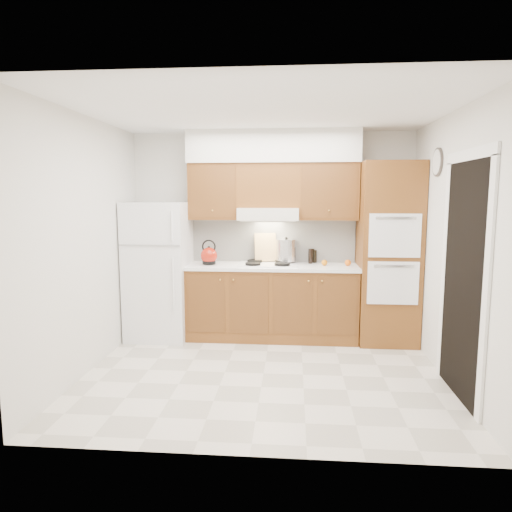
{
  "coord_description": "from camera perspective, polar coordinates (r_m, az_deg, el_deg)",
  "views": [
    {
      "loc": [
        0.29,
        -4.45,
        1.81
      ],
      "look_at": [
        -0.11,
        0.45,
        1.15
      ],
      "focal_mm": 32.0,
      "sensor_mm": 36.0,
      "label": 1
    }
  ],
  "objects": [
    {
      "name": "soffit",
      "position": [
        5.8,
        2.14,
        13.48
      ],
      "size": [
        2.13,
        0.36,
        0.4
      ],
      "primitive_type": "cube",
      "color": "silver",
      "rests_on": "wall_back"
    },
    {
      "name": "wall_right",
      "position": [
        4.72,
        23.35,
        0.83
      ],
      "size": [
        0.02,
        3.0,
        2.6
      ],
      "primitive_type": "cube",
      "color": "silver",
      "rests_on": "floor"
    },
    {
      "name": "backsplash",
      "position": [
        5.97,
        2.16,
        1.96
      ],
      "size": [
        2.11,
        0.03,
        0.56
      ],
      "primitive_type": "cube",
      "color": "white",
      "rests_on": "countertop"
    },
    {
      "name": "wall_left",
      "position": [
        4.94,
        -20.34,
        1.25
      ],
      "size": [
        0.02,
        3.0,
        2.6
      ],
      "primitive_type": "cube",
      "color": "silver",
      "rests_on": "floor"
    },
    {
      "name": "upper_cab_left",
      "position": [
        5.87,
        -5.19,
        8.0
      ],
      "size": [
        0.63,
        0.33,
        0.7
      ],
      "primitive_type": "cube",
      "color": "brown",
      "rests_on": "wall_back"
    },
    {
      "name": "base_cabinets",
      "position": [
        5.81,
        1.99,
        -5.89
      ],
      "size": [
        2.11,
        0.6,
        0.9
      ],
      "primitive_type": "cube",
      "color": "brown",
      "rests_on": "floor"
    },
    {
      "name": "wall_clock",
      "position": [
        5.23,
        21.75,
        10.85
      ],
      "size": [
        0.02,
        0.3,
        0.3
      ],
      "primitive_type": "cylinder",
      "rotation": [
        0.0,
        1.57,
        0.0
      ],
      "color": "#3F3833",
      "rests_on": "wall_right"
    },
    {
      "name": "kettle",
      "position": [
        5.74,
        -5.9,
        0.04
      ],
      "size": [
        0.24,
        0.24,
        0.21
      ],
      "primitive_type": "sphere",
      "rotation": [
        0.0,
        0.0,
        0.18
      ],
      "color": "#97190B",
      "rests_on": "countertop"
    },
    {
      "name": "range_hood",
      "position": [
        5.73,
        1.58,
        5.29
      ],
      "size": [
        0.75,
        0.45,
        0.15
      ],
      "primitive_type": "cube",
      "color": "silver",
      "rests_on": "wall_back"
    },
    {
      "name": "upper_cab_right",
      "position": [
        5.8,
        9.02,
        7.95
      ],
      "size": [
        0.73,
        0.33,
        0.7
      ],
      "primitive_type": "cube",
      "color": "brown",
      "rests_on": "wall_back"
    },
    {
      "name": "cooktop",
      "position": [
        5.73,
        1.52,
        -1.03
      ],
      "size": [
        0.74,
        0.5,
        0.01
      ],
      "primitive_type": "cube",
      "color": "white",
      "rests_on": "countertop"
    },
    {
      "name": "condiment_c",
      "position": [
        5.94,
        7.33,
        -0.04
      ],
      "size": [
        0.07,
        0.07,
        0.16
      ],
      "primitive_type": "cylinder",
      "rotation": [
        0.0,
        0.0,
        -0.35
      ],
      "color": "black",
      "rests_on": "countertop"
    },
    {
      "name": "condiment_a",
      "position": [
        5.86,
        6.82,
        -0.01
      ],
      "size": [
        0.05,
        0.05,
        0.19
      ],
      "primitive_type": "cylinder",
      "rotation": [
        0.0,
        0.0,
        -0.0
      ],
      "color": "black",
      "rests_on": "countertop"
    },
    {
      "name": "orange_far",
      "position": [
        5.71,
        8.55,
        -0.83
      ],
      "size": [
        0.09,
        0.09,
        0.07
      ],
      "primitive_type": "sphere",
      "rotation": [
        0.0,
        0.0,
        -0.32
      ],
      "color": "#FF9E0D",
      "rests_on": "countertop"
    },
    {
      "name": "countertop",
      "position": [
        5.71,
        2.01,
        -1.32
      ],
      "size": [
        2.13,
        0.62,
        0.04
      ],
      "primitive_type": "cube",
      "color": "white",
      "rests_on": "base_cabinets"
    },
    {
      "name": "fridge",
      "position": [
        5.91,
        -12.0,
        -1.77
      ],
      "size": [
        0.75,
        0.72,
        1.72
      ],
      "primitive_type": "cube",
      "color": "white",
      "rests_on": "floor"
    },
    {
      "name": "ceiling",
      "position": [
        4.53,
        1.03,
        17.71
      ],
      "size": [
        3.6,
        3.6,
        0.0
      ],
      "primitive_type": "plane",
      "color": "white",
      "rests_on": "wall_back"
    },
    {
      "name": "doorway",
      "position": [
        4.43,
        24.46,
        -2.92
      ],
      "size": [
        0.02,
        0.9,
        2.1
      ],
      "primitive_type": "cube",
      "color": "black",
      "rests_on": "floor"
    },
    {
      "name": "stock_pot",
      "position": [
        5.84,
        3.8,
        0.7
      ],
      "size": [
        0.34,
        0.34,
        0.27
      ],
      "primitive_type": "cylinder",
      "rotation": [
        0.0,
        0.0,
        0.38
      ],
      "color": "silver",
      "rests_on": "cooktop"
    },
    {
      "name": "upper_cab_over_hood",
      "position": [
        5.79,
        1.63,
        8.78
      ],
      "size": [
        0.75,
        0.33,
        0.55
      ],
      "primitive_type": "cube",
      "color": "brown",
      "rests_on": "range_hood"
    },
    {
      "name": "oven_cabinet",
      "position": [
        5.78,
        16.16,
        0.29
      ],
      "size": [
        0.7,
        0.65,
        2.2
      ],
      "primitive_type": "cube",
      "color": "brown",
      "rests_on": "floor"
    },
    {
      "name": "wall_back",
      "position": [
        5.97,
        1.93,
        2.74
      ],
      "size": [
        3.6,
        0.02,
        2.6
      ],
      "primitive_type": "cube",
      "color": "silver",
      "rests_on": "floor"
    },
    {
      "name": "orange_near",
      "position": [
        5.73,
        11.42,
        -0.84
      ],
      "size": [
        0.09,
        0.09,
        0.08
      ],
      "primitive_type": "sphere",
      "rotation": [
        0.0,
        0.0,
        0.13
      ],
      "color": "#E5540C",
      "rests_on": "countertop"
    },
    {
      "name": "condiment_b",
      "position": [
        5.95,
        7.02,
        0.05
      ],
      "size": [
        0.07,
        0.07,
        0.18
      ],
      "primitive_type": "cylinder",
      "rotation": [
        0.0,
        0.0,
        -0.43
      ],
      "color": "black",
      "rests_on": "countertop"
    },
    {
      "name": "cutting_board",
      "position": [
        5.89,
        1.17,
        1.11
      ],
      "size": [
        0.29,
        0.15,
        0.36
      ],
      "primitive_type": "cube",
      "rotation": [
        -0.21,
        0.0,
        0.21
      ],
      "color": "tan",
      "rests_on": "countertop"
    },
    {
      "name": "floor",
      "position": [
        4.81,
        0.96,
        -14.46
      ],
      "size": [
        3.6,
        3.6,
        0.0
      ],
      "primitive_type": "plane",
      "color": "beige",
      "rests_on": "ground"
    }
  ]
}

